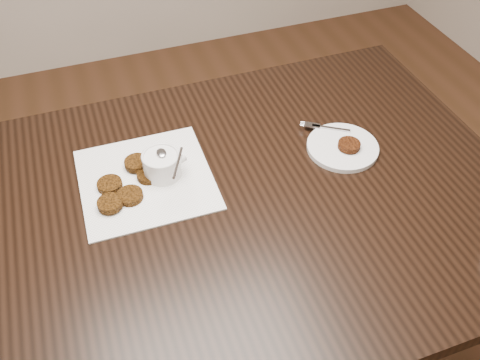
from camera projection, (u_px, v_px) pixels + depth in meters
name	position (u px, v px, depth m)	size (l,w,h in m)	color
table	(211.00, 294.00, 1.47)	(1.53, 0.98, 0.75)	black
napkin	(146.00, 179.00, 1.26)	(0.32, 0.32, 0.00)	white
sauce_ramekin	(160.00, 155.00, 1.23)	(0.12, 0.12, 0.13)	silver
patty_cluster	(125.00, 184.00, 1.23)	(0.21, 0.21, 0.02)	#61340C
plate_with_patty	(343.00, 145.00, 1.33)	(0.18, 0.18, 0.03)	silver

